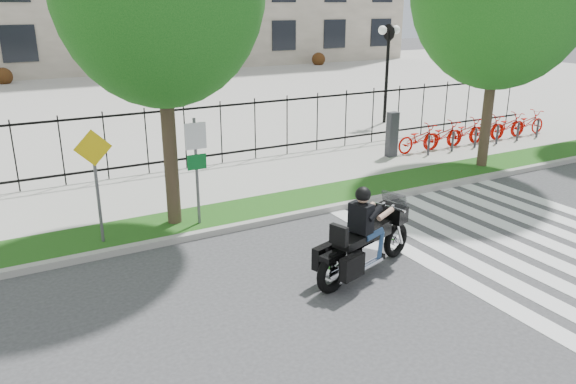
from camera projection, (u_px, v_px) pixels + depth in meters
ground at (359, 301)px, 10.06m from camera, size 120.00×120.00×0.00m
curb at (258, 223)px, 13.44m from camera, size 60.00×0.20×0.15m
grass_verge at (243, 212)px, 14.14m from camera, size 60.00×1.50×0.15m
sidewalk at (207, 185)px, 16.21m from camera, size 60.00×3.50×0.15m
plaza at (91, 99)px, 30.77m from camera, size 80.00×34.00×0.10m
crosswalk_stripes at (539, 247)px, 12.27m from camera, size 5.70×8.00×0.01m
iron_fence at (185, 137)px, 17.32m from camera, size 30.00×0.06×2.00m
lamp_post_right at (388, 50)px, 23.57m from camera, size 1.06×0.70×4.25m
bike_share_station at (475, 130)px, 20.58m from camera, size 7.77×0.85×1.50m
sign_pole_regulatory at (196, 158)px, 12.71m from camera, size 0.50×0.09×2.50m
sign_pole_warning at (95, 171)px, 11.69m from camera, size 0.78×0.09×2.49m
motorcycle_rider at (366, 239)px, 10.88m from camera, size 2.77×1.32×2.20m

